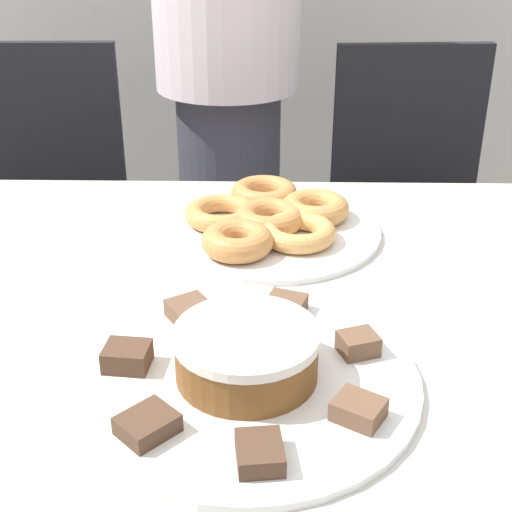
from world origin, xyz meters
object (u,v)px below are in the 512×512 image
Objects in this scene: person_standing at (226,63)px; office_chair_left at (43,236)px; office_chair_right at (411,239)px; plate_donuts at (265,230)px; plate_cake at (243,378)px; frosted_cake at (243,353)px.

person_standing is 0.66m from office_chair_left.
office_chair_right is 2.46× the size of plate_donuts.
plate_donuts is (-0.38, -0.61, 0.30)m from office_chair_right.
office_chair_right is at bearing 58.26° from plate_donuts.
plate_cake is at bearing -115.62° from office_chair_right.
plate_cake is 1.08× the size of plate_donuts.
office_chair_right is at bearing -8.11° from person_standing.
person_standing is at bearing 98.65° from plate_donuts.
person_standing is 1.83× the size of office_chair_left.
frosted_cake is at bearing 180.00° from plate_cake.
frosted_cake reaches higher than plate_cake.
office_chair_left is at bearing 175.79° from office_chair_right.
plate_cake is at bearing -62.43° from office_chair_left.
frosted_cake is at bearing -85.74° from person_standing.
office_chair_right is 2.27× the size of plate_cake.
person_standing is 4.15× the size of plate_cake.
plate_donuts is at bearing -125.95° from office_chair_right.
person_standing is 4.50× the size of plate_donuts.
plate_cake is at bearing -85.74° from person_standing.
office_chair_right is at bearing -1.56° from office_chair_left.
person_standing is 1.10m from plate_cake.
person_standing reaches higher than office_chair_left.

